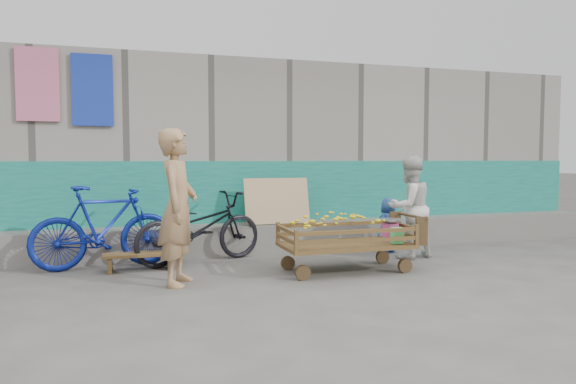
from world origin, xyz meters
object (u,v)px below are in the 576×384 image
object	(u,v)px
banana_cart	(344,231)
bench	(140,258)
vendor_man	(178,207)
woman	(409,207)
child	(389,225)
bicycle_dark	(200,228)
bicycle_blue	(104,227)

from	to	relation	value
banana_cart	bench	bearing A→B (deg)	161.66
bench	vendor_man	distance (m)	1.20
banana_cart	vendor_man	xyz separation A→B (m)	(-2.07, -0.05, 0.37)
banana_cart	vendor_man	size ratio (longest dim) A/B	1.00
woman	child	xyz separation A→B (m)	(-0.07, 0.47, -0.32)
banana_cart	bicycle_dark	world-z (taller)	bicycle_dark
bench	bicycle_blue	size ratio (longest dim) A/B	0.51
vendor_man	child	distance (m)	3.47
child	bicycle_dark	size ratio (longest dim) A/B	0.45
vendor_man	bicycle_blue	bearing A→B (deg)	55.56
vendor_man	bicycle_blue	size ratio (longest dim) A/B	0.98
bench	child	xyz separation A→B (m)	(3.67, 0.21, 0.25)
vendor_man	woman	bearing A→B (deg)	-60.37
bicycle_dark	bench	bearing A→B (deg)	91.11
bench	bicycle_blue	world-z (taller)	bicycle_blue
bicycle_dark	bicycle_blue	world-z (taller)	bicycle_blue
bench	bicycle_blue	xyz separation A→B (m)	(-0.45, 0.29, 0.38)
child	bicycle_dark	bearing A→B (deg)	-30.02
vendor_man	child	bearing A→B (deg)	-52.34
vendor_man	child	world-z (taller)	vendor_man
bicycle_dark	woman	bearing A→B (deg)	-119.06
woman	bicycle_dark	size ratio (longest dim) A/B	0.79
banana_cart	woman	world-z (taller)	woman
woman	child	distance (m)	0.58
bench	woman	xyz separation A→B (m)	(3.74, -0.26, 0.57)
vendor_man	bicycle_dark	world-z (taller)	vendor_man
bench	woman	distance (m)	3.79
vendor_man	woman	xyz separation A→B (m)	(3.34, 0.61, -0.15)
bicycle_blue	banana_cart	bearing A→B (deg)	-117.95
bicycle_blue	child	bearing A→B (deg)	-98.20
woman	bicycle_dark	world-z (taller)	woman
bicycle_dark	bicycle_blue	xyz separation A→B (m)	(-1.24, 0.00, 0.06)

